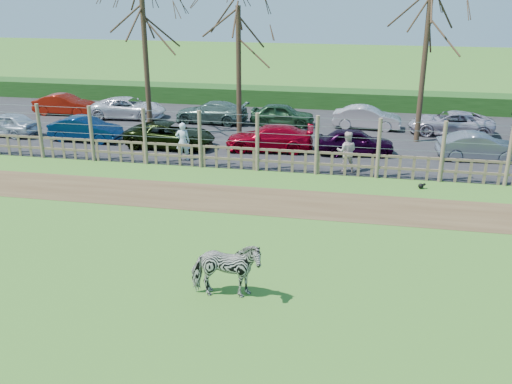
% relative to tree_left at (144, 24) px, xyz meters
% --- Properties ---
extents(ground, '(120.00, 120.00, 0.00)m').
position_rel_tree_left_xyz_m(ground, '(6.50, -12.50, -5.62)').
color(ground, '#709E45').
rests_on(ground, ground).
extents(dirt_strip, '(34.00, 2.80, 0.01)m').
position_rel_tree_left_xyz_m(dirt_strip, '(6.50, -8.00, -5.61)').
color(dirt_strip, brown).
rests_on(dirt_strip, ground).
extents(asphalt, '(44.00, 13.00, 0.04)m').
position_rel_tree_left_xyz_m(asphalt, '(6.50, 2.00, -5.60)').
color(asphalt, '#232326').
rests_on(asphalt, ground).
extents(hedge, '(46.00, 2.00, 1.10)m').
position_rel_tree_left_xyz_m(hedge, '(6.50, 9.00, -5.07)').
color(hedge, '#1E4716').
rests_on(hedge, ground).
extents(fence, '(30.16, 0.16, 2.50)m').
position_rel_tree_left_xyz_m(fence, '(6.50, -4.50, -4.81)').
color(fence, brown).
rests_on(fence, ground).
extents(tree_left, '(4.80, 4.80, 7.88)m').
position_rel_tree_left_xyz_m(tree_left, '(0.00, 0.00, 0.00)').
color(tree_left, '#3D2B1E').
rests_on(tree_left, ground).
extents(tree_mid, '(4.80, 4.80, 6.83)m').
position_rel_tree_left_xyz_m(tree_mid, '(4.50, 1.00, -0.75)').
color(tree_mid, '#3D2B1E').
rests_on(tree_mid, ground).
extents(tree_right, '(4.80, 4.80, 7.35)m').
position_rel_tree_left_xyz_m(tree_right, '(13.50, 1.50, -0.37)').
color(tree_right, '#3D2B1E').
rests_on(tree_right, ground).
extents(zebra, '(1.93, 1.05, 1.56)m').
position_rel_tree_left_xyz_m(zebra, '(7.65, -14.84, -4.84)').
color(zebra, gray).
rests_on(zebra, ground).
extents(visitor_a, '(0.69, 0.52, 1.72)m').
position_rel_tree_left_xyz_m(visitor_a, '(2.99, -3.78, -4.71)').
color(visitor_a, silver).
rests_on(visitor_a, asphalt).
extents(visitor_b, '(0.85, 0.67, 1.72)m').
position_rel_tree_left_xyz_m(visitor_b, '(10.22, -4.00, -4.71)').
color(visitor_b, beige).
rests_on(visitor_b, asphalt).
extents(crow, '(0.28, 0.21, 0.23)m').
position_rel_tree_left_xyz_m(crow, '(13.21, -5.50, -5.50)').
color(crow, black).
rests_on(crow, ground).
extents(car_0, '(3.63, 1.73, 1.20)m').
position_rel_tree_left_xyz_m(car_0, '(-7.39, -1.32, -4.98)').
color(car_0, '#AEB9C7').
rests_on(car_0, asphalt).
extents(car_1, '(3.68, 1.40, 1.20)m').
position_rel_tree_left_xyz_m(car_1, '(-2.82, -1.53, -4.98)').
color(car_1, '#062149').
rests_on(car_1, asphalt).
extents(car_2, '(4.39, 2.16, 1.20)m').
position_rel_tree_left_xyz_m(car_2, '(1.71, -1.84, -4.98)').
color(car_2, black).
rests_on(car_2, asphalt).
extents(car_3, '(4.27, 2.06, 1.20)m').
position_rel_tree_left_xyz_m(car_3, '(6.51, -1.48, -4.98)').
color(car_3, '#970215').
rests_on(car_3, asphalt).
extents(car_4, '(3.68, 1.86, 1.20)m').
position_rel_tree_left_xyz_m(car_4, '(10.52, -1.39, -4.98)').
color(car_4, black).
rests_on(car_4, asphalt).
extents(car_5, '(3.72, 1.52, 1.20)m').
position_rel_tree_left_xyz_m(car_5, '(16.00, -1.20, -4.98)').
color(car_5, slate).
rests_on(car_5, asphalt).
extents(car_7, '(3.68, 1.37, 1.20)m').
position_rel_tree_left_xyz_m(car_7, '(-6.85, 3.81, -4.98)').
color(car_7, maroon).
rests_on(car_7, asphalt).
extents(car_8, '(4.44, 2.28, 1.20)m').
position_rel_tree_left_xyz_m(car_8, '(-2.71, 3.62, -4.98)').
color(car_8, silver).
rests_on(car_8, asphalt).
extents(car_9, '(4.23, 1.94, 1.20)m').
position_rel_tree_left_xyz_m(car_9, '(2.35, 3.41, -4.98)').
color(car_9, '#4C695F').
rests_on(car_9, asphalt).
extents(car_10, '(3.55, 1.48, 1.20)m').
position_rel_tree_left_xyz_m(car_10, '(6.38, 3.61, -4.98)').
color(car_10, '#24482A').
rests_on(car_10, asphalt).
extents(car_11, '(3.72, 1.51, 1.20)m').
position_rel_tree_left_xyz_m(car_11, '(11.01, 3.72, -4.98)').
color(car_11, '#BFB4B8').
rests_on(car_11, asphalt).
extents(car_12, '(4.39, 2.15, 1.20)m').
position_rel_tree_left_xyz_m(car_12, '(15.31, 3.27, -4.98)').
color(car_12, '#BDB0C1').
rests_on(car_12, asphalt).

